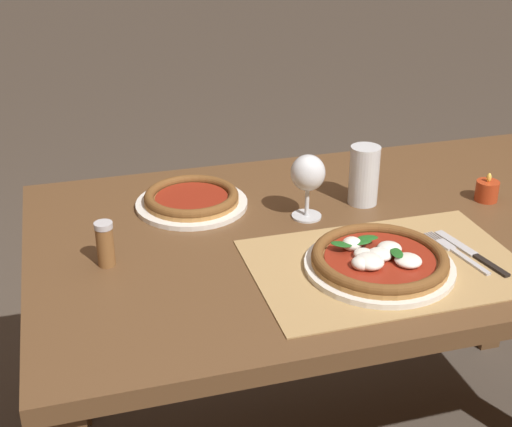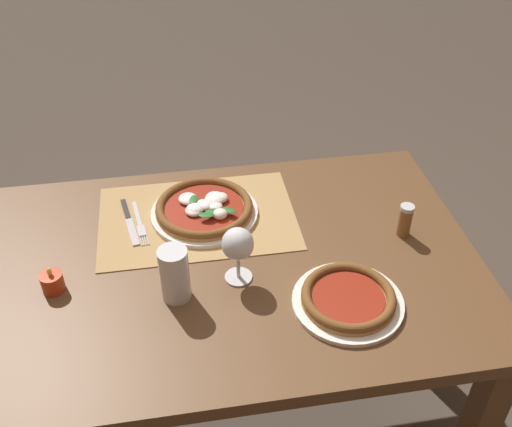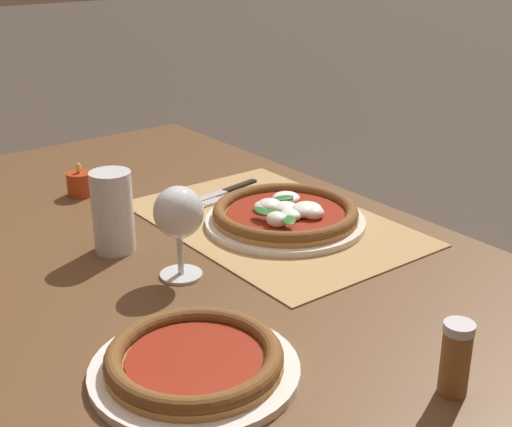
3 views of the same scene
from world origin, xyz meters
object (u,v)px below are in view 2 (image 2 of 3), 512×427
(pint_glass, at_px, (175,275))
(votive_candle, at_px, (53,283))
(pizza_near, at_px, (204,208))
(wine_glass, at_px, (238,246))
(pizza_far, at_px, (348,299))
(knife, at_px, (129,222))
(pepper_shaker, at_px, (405,220))
(fork, at_px, (140,223))

(pint_glass, xyz_separation_m, votive_candle, (0.30, -0.07, -0.05))
(pizza_near, relative_size, votive_candle, 4.25)
(wine_glass, bearing_deg, pizza_far, 151.64)
(pizza_far, bearing_deg, votive_candle, -13.31)
(votive_candle, bearing_deg, knife, -128.11)
(wine_glass, bearing_deg, pizza_near, -77.64)
(wine_glass, xyz_separation_m, knife, (0.27, -0.27, -0.10))
(wine_glass, relative_size, pepper_shaker, 1.60)
(pizza_far, xyz_separation_m, knife, (0.52, -0.40, -0.01))
(fork, xyz_separation_m, votive_candle, (0.21, 0.22, 0.02))
(fork, xyz_separation_m, knife, (0.03, -0.01, 0.00))
(pizza_far, distance_m, fork, 0.63)
(pint_glass, bearing_deg, pizza_far, 166.74)
(pepper_shaker, bearing_deg, pizza_near, -18.20)
(wine_glass, xyz_separation_m, votive_candle, (0.46, -0.03, -0.08))
(pint_glass, distance_m, fork, 0.31)
(votive_candle, bearing_deg, wine_glass, 175.85)
(pizza_far, xyz_separation_m, pint_glass, (0.40, -0.10, 0.05))
(pepper_shaker, bearing_deg, wine_glass, 11.55)
(pizza_near, distance_m, votive_candle, 0.46)
(votive_candle, xyz_separation_m, pepper_shaker, (-0.93, -0.06, 0.03))
(wine_glass, distance_m, fork, 0.37)
(votive_candle, bearing_deg, pepper_shaker, -176.11)
(pizza_near, bearing_deg, wine_glass, 102.36)
(wine_glass, bearing_deg, knife, -44.41)
(pint_glass, height_order, fork, pint_glass)
(pizza_far, relative_size, pint_glass, 1.86)
(pint_glass, height_order, knife, pint_glass)
(votive_candle, bearing_deg, pint_glass, 166.63)
(pint_glass, bearing_deg, votive_candle, -13.37)
(wine_glass, bearing_deg, fork, -46.33)
(pepper_shaker, bearing_deg, knife, -12.96)
(pizza_near, xyz_separation_m, pint_glass, (0.10, 0.31, 0.05))
(knife, height_order, votive_candle, votive_candle)
(pizza_far, bearing_deg, knife, -37.62)
(pizza_far, bearing_deg, pizza_near, -52.83)
(pepper_shaker, bearing_deg, pizza_far, 45.69)
(pizza_near, bearing_deg, knife, 0.85)
(pint_glass, distance_m, pepper_shaker, 0.64)
(votive_candle, distance_m, pepper_shaker, 0.93)
(knife, distance_m, votive_candle, 0.30)
(pizza_near, bearing_deg, votive_candle, 30.86)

